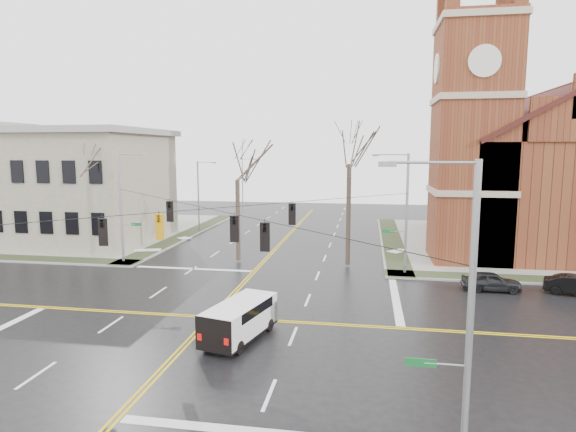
% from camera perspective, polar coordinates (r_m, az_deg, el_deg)
% --- Properties ---
extents(ground, '(120.00, 120.00, 0.00)m').
position_cam_1_polar(ground, '(28.15, -9.07, -11.76)').
color(ground, black).
rests_on(ground, ground).
extents(sidewalks, '(80.00, 80.00, 0.17)m').
position_cam_1_polar(sidewalks, '(28.12, -9.08, -11.61)').
color(sidewalks, gray).
rests_on(sidewalks, ground).
extents(road_markings, '(100.00, 100.00, 0.01)m').
position_cam_1_polar(road_markings, '(28.15, -9.07, -11.74)').
color(road_markings, gold).
rests_on(road_markings, ground).
extents(church, '(24.28, 27.48, 27.50)m').
position_cam_1_polar(church, '(52.47, 27.56, 5.90)').
color(church, maroon).
rests_on(church, ground).
extents(civic_building_a, '(18.00, 14.00, 11.00)m').
position_cam_1_polar(civic_building_a, '(54.64, -24.67, 3.03)').
color(civic_building_a, gray).
rests_on(civic_building_a, ground).
extents(signal_pole_ne, '(2.75, 0.22, 9.00)m').
position_cam_1_polar(signal_pole_ne, '(36.98, 13.62, 0.71)').
color(signal_pole_ne, gray).
rests_on(signal_pole_ne, ground).
extents(signal_pole_nw, '(2.75, 0.22, 9.00)m').
position_cam_1_polar(signal_pole_nw, '(41.91, -18.99, 1.32)').
color(signal_pole_nw, gray).
rests_on(signal_pole_nw, ground).
extents(signal_pole_se, '(2.75, 0.22, 9.00)m').
position_cam_1_polar(signal_pole_se, '(14.58, 20.15, -10.39)').
color(signal_pole_se, gray).
rests_on(signal_pole_se, ground).
extents(span_wires, '(23.02, 23.02, 0.03)m').
position_cam_1_polar(span_wires, '(26.73, -9.36, 0.87)').
color(span_wires, black).
rests_on(span_wires, ground).
extents(traffic_signals, '(8.21, 8.26, 1.30)m').
position_cam_1_polar(traffic_signals, '(26.20, -9.79, -0.93)').
color(traffic_signals, black).
rests_on(traffic_signals, ground).
extents(streetlight_north_a, '(2.30, 0.20, 8.00)m').
position_cam_1_polar(streetlight_north_a, '(56.70, -10.45, 2.72)').
color(streetlight_north_a, gray).
rests_on(streetlight_north_a, ground).
extents(streetlight_north_b, '(2.30, 0.20, 8.00)m').
position_cam_1_polar(streetlight_north_b, '(75.76, -5.31, 4.07)').
color(streetlight_north_b, gray).
rests_on(streetlight_north_b, ground).
extents(cargo_van, '(3.07, 5.22, 1.87)m').
position_cam_1_polar(cargo_van, '(24.71, -5.51, -11.80)').
color(cargo_van, white).
rests_on(cargo_van, ground).
extents(parked_car_a, '(3.82, 1.55, 1.30)m').
position_cam_1_polar(parked_car_a, '(35.30, 22.94, -7.14)').
color(parked_car_a, black).
rests_on(parked_car_a, ground).
extents(tree_nw_far, '(4.00, 4.00, 10.71)m').
position_cam_1_polar(tree_nw_far, '(45.29, -21.94, 5.20)').
color(tree_nw_far, '#352B21').
rests_on(tree_nw_far, ground).
extents(tree_nw_near, '(4.00, 4.00, 10.17)m').
position_cam_1_polar(tree_nw_near, '(40.07, -6.03, 4.91)').
color(tree_nw_near, '#352B21').
rests_on(tree_nw_near, ground).
extents(tree_ne, '(4.00, 4.00, 12.21)m').
position_cam_1_polar(tree_ne, '(38.49, 7.29, 6.94)').
color(tree_ne, '#352B21').
rests_on(tree_ne, ground).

